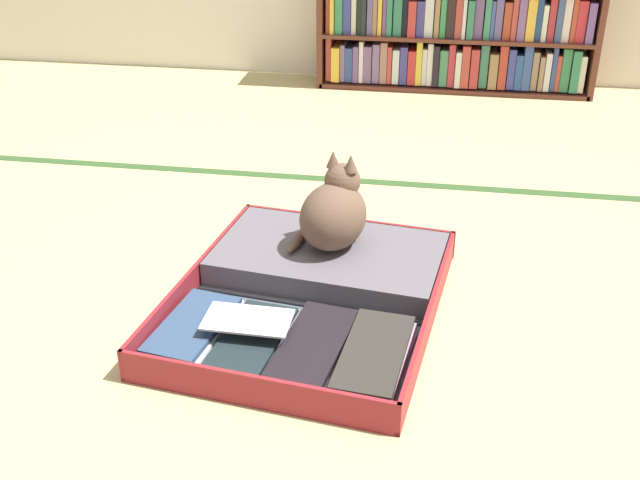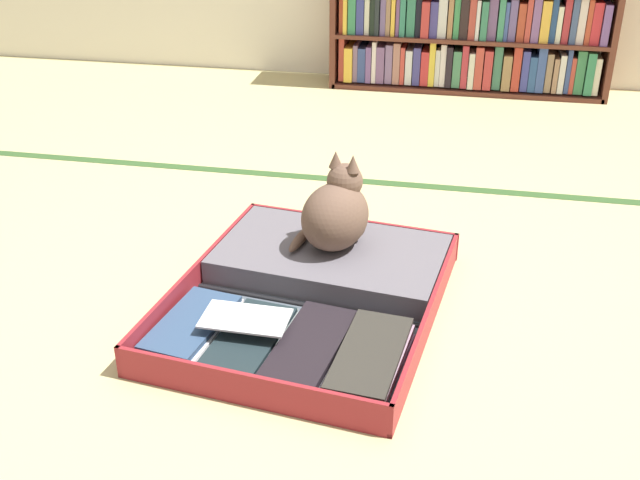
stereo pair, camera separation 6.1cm
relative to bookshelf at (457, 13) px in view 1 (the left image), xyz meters
name	(u,v)px [view 1 (the left image)]	position (x,y,z in m)	size (l,w,h in m)	color
ground_plane	(329,308)	(-0.33, -2.25, -0.39)	(10.00, 10.00, 0.00)	tan
tatami_border	(364,181)	(-0.33, -1.32, -0.39)	(4.80, 0.05, 0.00)	#305227
bookshelf	(457,13)	(0.00, 0.00, 0.00)	(1.43, 0.26, 0.81)	brown
open_suitcase	(316,288)	(-0.37, -2.21, -0.35)	(0.82, 0.97, 0.09)	maroon
black_cat	(335,213)	(-0.34, -2.03, -0.19)	(0.27, 0.29, 0.29)	brown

